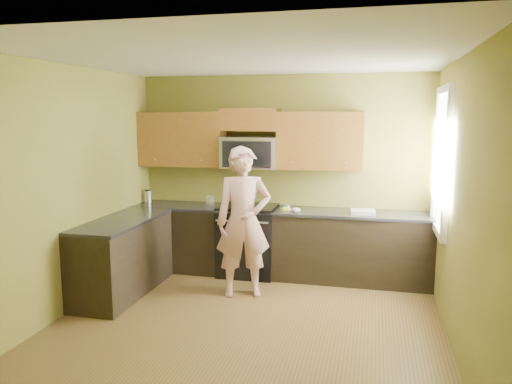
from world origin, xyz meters
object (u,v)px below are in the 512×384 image
(frying_pan, at_px, (239,207))
(travel_mug, at_px, (148,202))
(stove, at_px, (248,240))
(woman, at_px, (244,222))
(butter_tub, at_px, (284,210))
(microwave, at_px, (250,168))

(frying_pan, xyz_separation_m, travel_mug, (-1.41, 0.19, -0.03))
(stove, relative_size, woman, 0.53)
(butter_tub, xyz_separation_m, travel_mug, (-2.00, 0.12, 0.00))
(microwave, xyz_separation_m, travel_mug, (-1.50, -0.04, -0.53))
(travel_mug, bearing_deg, butter_tub, -3.54)
(stove, height_order, microwave, microwave)
(microwave, bearing_deg, stove, -90.00)
(microwave, distance_m, woman, 1.08)
(butter_tub, bearing_deg, microwave, 161.45)
(woman, xyz_separation_m, butter_tub, (0.35, 0.75, 0.02))
(woman, bearing_deg, butter_tub, 44.77)
(microwave, xyz_separation_m, frying_pan, (-0.09, -0.23, -0.50))
(frying_pan, xyz_separation_m, butter_tub, (0.59, 0.06, -0.03))
(frying_pan, height_order, butter_tub, frying_pan)
(microwave, height_order, travel_mug, microwave)
(woman, distance_m, butter_tub, 0.83)
(stove, bearing_deg, butter_tub, -4.86)
(woman, bearing_deg, microwave, 79.10)
(butter_tub, bearing_deg, frying_pan, -173.84)
(frying_pan, relative_size, travel_mug, 2.25)
(frying_pan, bearing_deg, microwave, 72.53)
(butter_tub, bearing_deg, travel_mug, 176.46)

